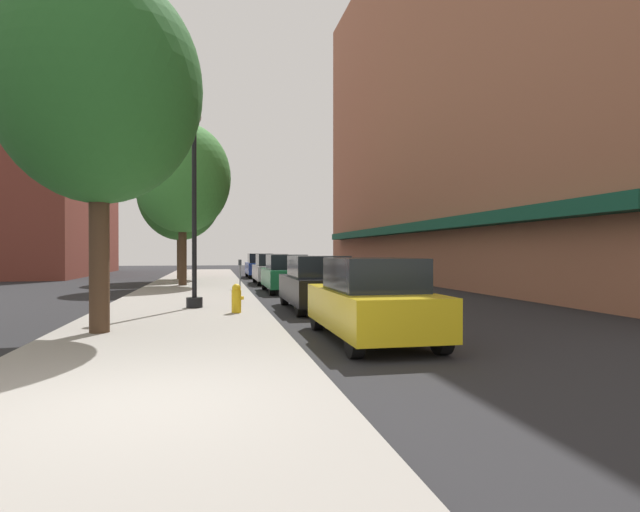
{
  "coord_description": "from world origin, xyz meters",
  "views": [
    {
      "loc": [
        0.92,
        -5.95,
        1.79
      ],
      "look_at": [
        5.91,
        18.44,
        1.58
      ],
      "focal_mm": 29.05,
      "sensor_mm": 36.0,
      "label": 1
    }
  ],
  "objects_px": {
    "car_green": "(286,274)",
    "tree_near": "(182,178)",
    "car_silver": "(271,269)",
    "car_blue": "(260,266)",
    "car_yellow": "(372,301)",
    "parking_meter_near": "(240,270)",
    "lamppost": "(194,204)",
    "tree_far": "(99,87)",
    "fire_hydrant": "(237,298)",
    "tree_mid": "(180,192)",
    "car_black": "(317,284)"
  },
  "relations": [
    {
      "from": "car_black",
      "to": "car_green",
      "type": "relative_size",
      "value": 1.0
    },
    {
      "from": "parking_meter_near",
      "to": "car_black",
      "type": "xyz_separation_m",
      "value": [
        1.95,
        -8.02,
        -0.14
      ]
    },
    {
      "from": "lamppost",
      "to": "car_green",
      "type": "distance_m",
      "value": 8.05
    },
    {
      "from": "car_yellow",
      "to": "car_blue",
      "type": "bearing_deg",
      "value": 88.3
    },
    {
      "from": "tree_far",
      "to": "car_silver",
      "type": "xyz_separation_m",
      "value": [
        5.41,
        17.18,
        -4.36
      ]
    },
    {
      "from": "car_green",
      "to": "car_blue",
      "type": "bearing_deg",
      "value": 89.66
    },
    {
      "from": "lamppost",
      "to": "tree_far",
      "type": "height_order",
      "value": "tree_far"
    },
    {
      "from": "car_black",
      "to": "car_green",
      "type": "bearing_deg",
      "value": 90.45
    },
    {
      "from": "fire_hydrant",
      "to": "car_green",
      "type": "bearing_deg",
      "value": 73.37
    },
    {
      "from": "tree_near",
      "to": "car_green",
      "type": "height_order",
      "value": "tree_near"
    },
    {
      "from": "tree_far",
      "to": "car_yellow",
      "type": "xyz_separation_m",
      "value": [
        5.41,
        -1.44,
        -4.36
      ]
    },
    {
      "from": "car_yellow",
      "to": "car_silver",
      "type": "xyz_separation_m",
      "value": [
        0.0,
        18.63,
        0.0
      ]
    },
    {
      "from": "tree_far",
      "to": "car_yellow",
      "type": "distance_m",
      "value": 7.09
    },
    {
      "from": "car_silver",
      "to": "car_blue",
      "type": "bearing_deg",
      "value": 89.58
    },
    {
      "from": "parking_meter_near",
      "to": "car_blue",
      "type": "bearing_deg",
      "value": 81.03
    },
    {
      "from": "parking_meter_near",
      "to": "car_yellow",
      "type": "relative_size",
      "value": 0.3
    },
    {
      "from": "car_yellow",
      "to": "car_silver",
      "type": "height_order",
      "value": "same"
    },
    {
      "from": "car_silver",
      "to": "car_blue",
      "type": "distance_m",
      "value": 7.36
    },
    {
      "from": "fire_hydrant",
      "to": "tree_near",
      "type": "relative_size",
      "value": 0.1
    },
    {
      "from": "fire_hydrant",
      "to": "tree_far",
      "type": "distance_m",
      "value": 6.21
    },
    {
      "from": "tree_near",
      "to": "tree_far",
      "type": "height_order",
      "value": "tree_near"
    },
    {
      "from": "tree_mid",
      "to": "car_blue",
      "type": "height_order",
      "value": "tree_mid"
    },
    {
      "from": "tree_far",
      "to": "car_green",
      "type": "distance_m",
      "value": 13.22
    },
    {
      "from": "tree_mid",
      "to": "lamppost",
      "type": "bearing_deg",
      "value": -85.03
    },
    {
      "from": "car_yellow",
      "to": "car_green",
      "type": "height_order",
      "value": "same"
    },
    {
      "from": "fire_hydrant",
      "to": "tree_far",
      "type": "relative_size",
      "value": 0.11
    },
    {
      "from": "car_yellow",
      "to": "car_black",
      "type": "distance_m",
      "value": 5.61
    },
    {
      "from": "lamppost",
      "to": "car_yellow",
      "type": "relative_size",
      "value": 1.37
    },
    {
      "from": "parking_meter_near",
      "to": "car_yellow",
      "type": "xyz_separation_m",
      "value": [
        1.95,
        -13.64,
        -0.14
      ]
    },
    {
      "from": "lamppost",
      "to": "tree_far",
      "type": "xyz_separation_m",
      "value": [
        -1.74,
        -4.49,
        1.96
      ]
    },
    {
      "from": "tree_near",
      "to": "car_black",
      "type": "height_order",
      "value": "tree_near"
    },
    {
      "from": "fire_hydrant",
      "to": "car_green",
      "type": "relative_size",
      "value": 0.18
    },
    {
      "from": "lamppost",
      "to": "car_black",
      "type": "distance_m",
      "value": 4.39
    },
    {
      "from": "car_green",
      "to": "fire_hydrant",
      "type": "bearing_deg",
      "value": -106.97
    },
    {
      "from": "car_blue",
      "to": "tree_near",
      "type": "bearing_deg",
      "value": -116.39
    },
    {
      "from": "tree_far",
      "to": "car_green",
      "type": "bearing_deg",
      "value": 64.33
    },
    {
      "from": "fire_hydrant",
      "to": "tree_mid",
      "type": "distance_m",
      "value": 19.16
    },
    {
      "from": "tree_near",
      "to": "car_black",
      "type": "relative_size",
      "value": 1.88
    },
    {
      "from": "tree_mid",
      "to": "tree_far",
      "type": "relative_size",
      "value": 1.1
    },
    {
      "from": "tree_mid",
      "to": "car_yellow",
      "type": "bearing_deg",
      "value": -77.28
    },
    {
      "from": "car_green",
      "to": "lamppost",
      "type": "bearing_deg",
      "value": -118.79
    },
    {
      "from": "tree_mid",
      "to": "tree_far",
      "type": "xyz_separation_m",
      "value": [
        -0.28,
        -21.26,
        -0.23
      ]
    },
    {
      "from": "car_yellow",
      "to": "car_green",
      "type": "distance_m",
      "value": 12.69
    },
    {
      "from": "fire_hydrant",
      "to": "car_black",
      "type": "height_order",
      "value": "car_black"
    },
    {
      "from": "tree_far",
      "to": "car_blue",
      "type": "relative_size",
      "value": 1.74
    },
    {
      "from": "tree_far",
      "to": "car_yellow",
      "type": "bearing_deg",
      "value": -14.94
    },
    {
      "from": "tree_near",
      "to": "car_green",
      "type": "bearing_deg",
      "value": -40.46
    },
    {
      "from": "parking_meter_near",
      "to": "car_black",
      "type": "relative_size",
      "value": 0.3
    },
    {
      "from": "tree_mid",
      "to": "car_black",
      "type": "xyz_separation_m",
      "value": [
        5.12,
        -17.08,
        -4.59
      ]
    },
    {
      "from": "car_green",
      "to": "tree_near",
      "type": "bearing_deg",
      "value": 139.21
    }
  ]
}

